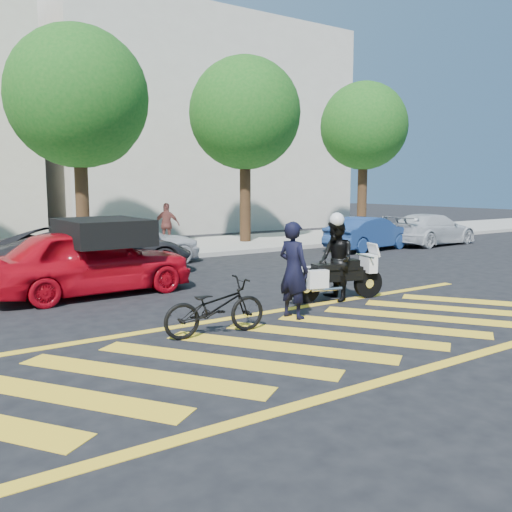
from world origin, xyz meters
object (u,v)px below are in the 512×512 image
parked_mid_right (131,242)px  parked_far_right (431,229)px  officer_moto (336,260)px  police_motorcycle (336,276)px  officer_bike (293,270)px  parked_mid_left (96,250)px  parked_right (369,233)px  red_convertible (90,261)px  bicycle (215,307)px

parked_mid_right → parked_far_right: 12.23m
officer_moto → parked_mid_right: officer_moto is taller
police_motorcycle → officer_bike: bearing=-144.1°
parked_mid_left → parked_far_right: bearing=-88.2°
officer_bike → parked_mid_right: size_ratio=0.42×
officer_moto → parked_mid_right: (-1.75, 7.20, -0.14)m
parked_right → parked_far_right: bearing=-99.2°
police_motorcycle → parked_mid_right: bearing=116.9°
parked_right → officer_bike: bearing=120.8°
officer_moto → parked_mid_right: 7.41m
police_motorcycle → parked_mid_left: size_ratio=0.41×
red_convertible → police_motorcycle: bearing=-131.9°
parked_mid_right → parked_far_right: size_ratio=0.96×
police_motorcycle → parked_far_right: parked_far_right is taller
officer_bike → parked_far_right: officer_bike is taller
parked_right → parked_far_right: 3.37m
parked_right → parked_far_right: size_ratio=0.87×
police_motorcycle → parked_mid_left: (-3.27, 5.79, 0.20)m
officer_moto → officer_bike: bearing=-54.1°
parked_far_right → parked_mid_left: bearing=86.2°
officer_bike → bicycle: (-1.75, -0.19, -0.43)m
parked_mid_left → parked_right: size_ratio=1.36×
officer_moto → parked_right: size_ratio=0.46×
red_convertible → parked_far_right: red_convertible is taller
police_motorcycle → red_convertible: bearing=153.3°
red_convertible → bicycle: bearing=-173.0°
officer_moto → parked_far_right: (10.40, 5.80, -0.23)m
parked_mid_right → parked_right: 8.87m
parked_far_right → officer_moto: bearing=115.4°
parked_mid_left → bicycle: bearing=-179.6°
officer_bike → parked_mid_right: officer_bike is taller
officer_bike → bicycle: size_ratio=1.01×
parked_mid_left → red_convertible: bearing=161.7°
bicycle → officer_moto: officer_moto is taller
parked_far_right → parked_mid_right: bearing=79.6°
officer_bike → officer_moto: (1.67, 0.70, -0.03)m
bicycle → parked_right: 12.50m
bicycle → police_motorcycle: police_motorcycle is taller
police_motorcycle → red_convertible: size_ratio=0.48×
officer_bike → parked_mid_left: officer_bike is taller
officer_bike → officer_moto: bearing=-78.5°
red_convertible → parked_mid_right: bearing=-34.3°
officer_moto → red_convertible: 5.37m
parked_mid_left → officer_bike: bearing=-164.5°
bicycle → parked_mid_left: size_ratio=0.34×
red_convertible → parked_far_right: (14.51, 2.34, -0.13)m
officer_bike → parked_far_right: 13.71m
officer_bike → parked_mid_right: (-0.08, 7.90, -0.18)m
police_motorcycle → parked_mid_left: 6.65m
officer_moto → parked_right: 9.22m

